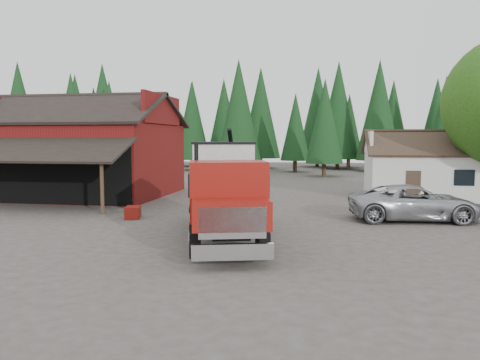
# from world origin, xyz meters

# --- Properties ---
(ground) EXTENTS (120.00, 120.00, 0.00)m
(ground) POSITION_xyz_m (0.00, 0.00, 0.00)
(ground) COLOR #433B34
(ground) RESTS_ON ground
(red_barn) EXTENTS (12.80, 13.63, 7.18)m
(red_barn) POSITION_xyz_m (-11.00, 9.90, 2.69)
(red_barn) COLOR maroon
(red_barn) RESTS_ON ground
(farmhouse) EXTENTS (8.60, 6.42, 4.65)m
(farmhouse) POSITION_xyz_m (13.00, 13.00, 1.67)
(farmhouse) COLOR silver
(farmhouse) RESTS_ON ground
(conifer_backdrop) EXTENTS (76.00, 16.00, 16.00)m
(conifer_backdrop) POSITION_xyz_m (0.00, 42.00, 0.00)
(conifer_backdrop) COLOR #103218
(conifer_backdrop) RESTS_ON ground
(near_pine_a) EXTENTS (4.40, 4.40, 11.40)m
(near_pine_a) POSITION_xyz_m (-22.00, 28.00, 6.39)
(near_pine_a) COLOR #382619
(near_pine_a) RESTS_ON ground
(near_pine_b) EXTENTS (3.96, 3.96, 10.40)m
(near_pine_b) POSITION_xyz_m (6.00, 30.00, 5.89)
(near_pine_b) COLOR #382619
(near_pine_b) RESTS_ON ground
(near_pine_d) EXTENTS (5.28, 5.28, 13.40)m
(near_pine_d) POSITION_xyz_m (-4.00, 34.00, 7.39)
(near_pine_d) COLOR #382619
(near_pine_d) RESTS_ON ground
(feed_truck) EXTENTS (5.11, 10.24, 4.47)m
(feed_truck) POSITION_xyz_m (1.95, -2.44, 2.09)
(feed_truck) COLOR black
(feed_truck) RESTS_ON ground
(silver_car) EXTENTS (6.53, 3.50, 1.74)m
(silver_car) POSITION_xyz_m (10.32, 3.03, 0.87)
(silver_car) COLOR #A3A5AB
(silver_car) RESTS_ON ground
(equip_box) EXTENTS (0.96, 1.24, 0.60)m
(equip_box) POSITION_xyz_m (-3.51, 1.19, 0.30)
(equip_box) COLOR maroon
(equip_box) RESTS_ON ground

